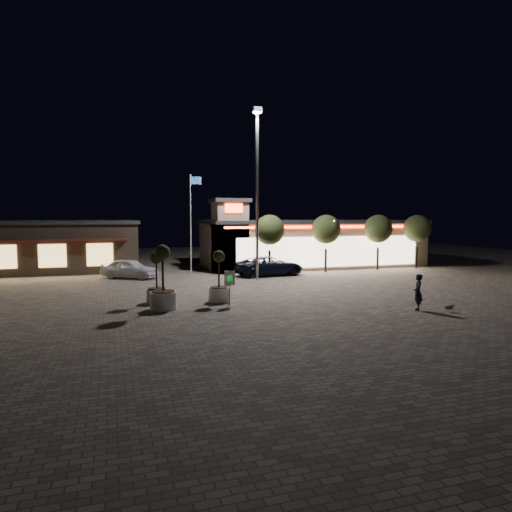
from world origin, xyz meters
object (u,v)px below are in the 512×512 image
object	(u,v)px
pickup_truck	(270,266)
pedestrian	(418,292)
planter_left	(157,287)
white_sedan	(130,268)
planter_mid	(163,289)
valet_sign	(230,281)

from	to	relation	value
pickup_truck	pedestrian	bearing A→B (deg)	-178.63
pedestrian	planter_left	world-z (taller)	planter_left
white_sedan	pickup_truck	bearing A→B (deg)	-65.48
white_sedan	planter_left	size ratio (longest dim) A/B	1.56
white_sedan	planter_left	world-z (taller)	planter_left
planter_mid	pickup_truck	bearing A→B (deg)	48.73
pickup_truck	white_sedan	world-z (taller)	pickup_truck
white_sedan	pedestrian	distance (m)	21.12
pickup_truck	valet_sign	xyz separation A→B (m)	(-5.98, -10.63, 0.51)
pickup_truck	planter_mid	distance (m)	14.32
pickup_truck	pedestrian	world-z (taller)	pedestrian
pickup_truck	planter_left	bearing A→B (deg)	124.39
planter_left	valet_sign	size ratio (longest dim) A/B	1.53
planter_mid	valet_sign	world-z (taller)	planter_mid
white_sedan	planter_left	distance (m)	10.63
white_sedan	valet_sign	xyz separation A→B (m)	(4.60, -12.32, 0.53)
planter_mid	white_sedan	bearing A→B (deg)	95.22
valet_sign	planter_left	bearing A→B (deg)	154.28
planter_left	planter_mid	size ratio (longest dim) A/B	0.85
white_sedan	planter_mid	world-z (taller)	planter_mid
white_sedan	planter_left	bearing A→B (deg)	-141.04
pedestrian	planter_left	distance (m)	13.53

